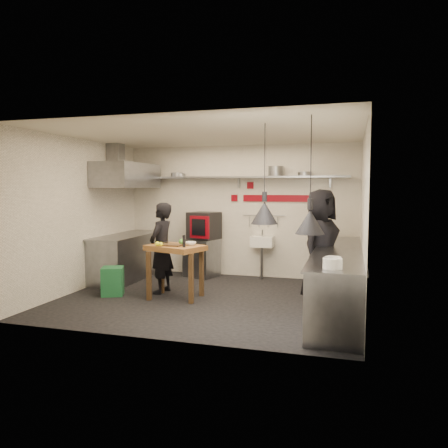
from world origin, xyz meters
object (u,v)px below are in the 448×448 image
(prep_table, at_px, (176,272))
(oven_stand, at_px, (202,258))
(chef_right, at_px, (320,245))
(green_bin, at_px, (113,281))
(combi_oven, at_px, (204,226))
(chef_left, at_px, (161,248))

(prep_table, bearing_deg, oven_stand, 114.27)
(chef_right, bearing_deg, prep_table, 127.20)
(green_bin, distance_m, chef_right, 3.68)
(oven_stand, xyz_separation_m, combi_oven, (0.03, 0.06, 0.69))
(chef_right, bearing_deg, green_bin, 124.40)
(oven_stand, bearing_deg, chef_right, -10.20)
(prep_table, distance_m, chef_right, 2.51)
(green_bin, relative_size, prep_table, 0.54)
(green_bin, xyz_separation_m, chef_left, (0.76, 0.41, 0.57))
(oven_stand, bearing_deg, chef_left, -81.87)
(oven_stand, height_order, chef_right, chef_right)
(oven_stand, xyz_separation_m, prep_table, (0.18, -1.88, 0.06))
(combi_oven, distance_m, chef_left, 1.68)
(combi_oven, distance_m, green_bin, 2.44)
(green_bin, relative_size, chef_left, 0.31)
(combi_oven, xyz_separation_m, green_bin, (-1.01, -2.05, -0.84))
(oven_stand, bearing_deg, prep_table, -68.46)
(oven_stand, relative_size, green_bin, 1.60)
(chef_left, relative_size, chef_right, 0.87)
(chef_right, bearing_deg, combi_oven, 85.21)
(prep_table, xyz_separation_m, chef_left, (-0.40, 0.30, 0.36))
(chef_left, distance_m, chef_right, 2.81)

